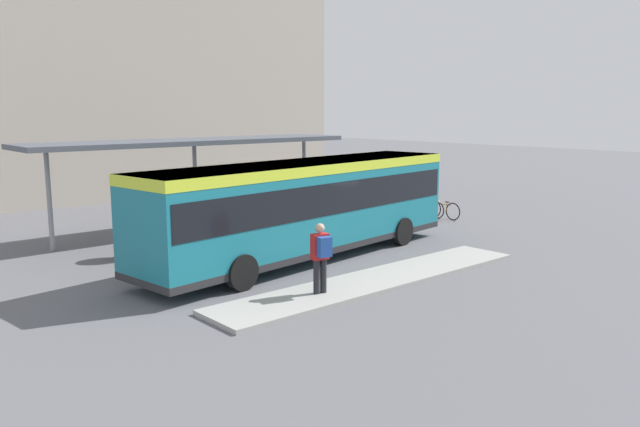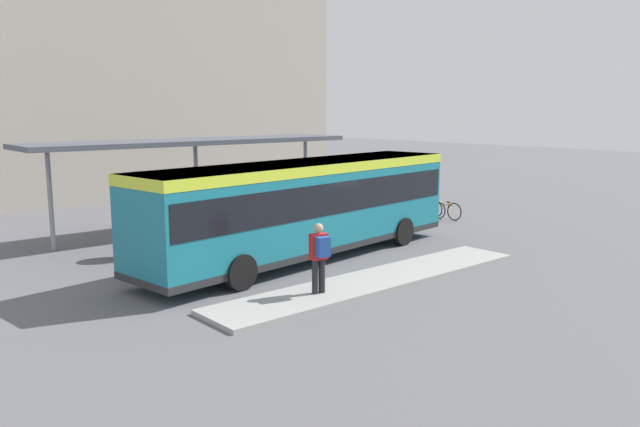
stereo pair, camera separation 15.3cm
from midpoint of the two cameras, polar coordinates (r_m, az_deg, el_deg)
ground_plane at (r=19.98m, az=-1.09°, el=-4.13°), size 120.00×120.00×0.00m
curb_island at (r=17.33m, az=5.41°, el=-6.10°), size 10.46×1.80×0.12m
city_bus at (r=19.64m, az=-1.09°, el=1.02°), size 12.23×3.91×3.09m
pedestrian_waiting at (r=15.59m, az=0.24°, el=-3.70°), size 0.47×0.51×1.79m
bicycle_orange at (r=27.62m, az=11.50°, el=0.32°), size 0.48×1.80×0.78m
bicycle_white at (r=27.99m, az=10.23°, el=0.45°), size 0.48×1.73×0.75m
bicycle_blue at (r=28.29m, az=8.86°, el=0.60°), size 0.48×1.77×0.76m
bicycle_yellow at (r=29.05m, az=8.30°, el=0.82°), size 0.48×1.71×0.74m
station_shelter at (r=24.68m, az=-11.18°, el=6.32°), size 12.98×2.78×3.57m
potted_planter_near_shelter at (r=20.73m, az=-16.75°, el=-1.91°), size 0.97×0.97×1.44m
station_building at (r=39.84m, az=-19.35°, el=10.91°), size 24.75×12.53×12.09m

